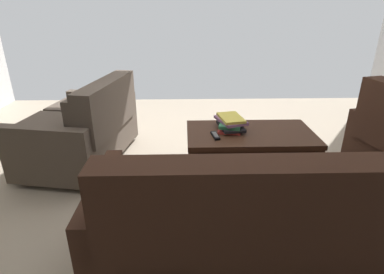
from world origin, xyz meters
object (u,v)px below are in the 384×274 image
at_px(loveseat_near, 85,128).
at_px(tv_remote, 215,136).
at_px(sofa_main, 276,218).
at_px(coffee_table, 250,139).
at_px(book_stack, 230,123).

relative_size(loveseat_near, tv_remote, 8.04).
bearing_deg(sofa_main, coffee_table, -93.93).
relative_size(sofa_main, coffee_table, 1.84).
bearing_deg(loveseat_near, tv_remote, 159.28).
distance_m(sofa_main, book_stack, 1.15).
height_order(sofa_main, loveseat_near, sofa_main).
height_order(sofa_main, tv_remote, sofa_main).
bearing_deg(coffee_table, loveseat_near, -13.37).
xyz_separation_m(book_stack, tv_remote, (0.15, 0.16, -0.05)).
height_order(loveseat_near, tv_remote, loveseat_near).
distance_m(loveseat_near, tv_remote, 1.30).
distance_m(loveseat_near, book_stack, 1.40).
xyz_separation_m(coffee_table, book_stack, (0.17, -0.06, 0.13)).
relative_size(sofa_main, loveseat_near, 1.51).
bearing_deg(book_stack, tv_remote, 47.25).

